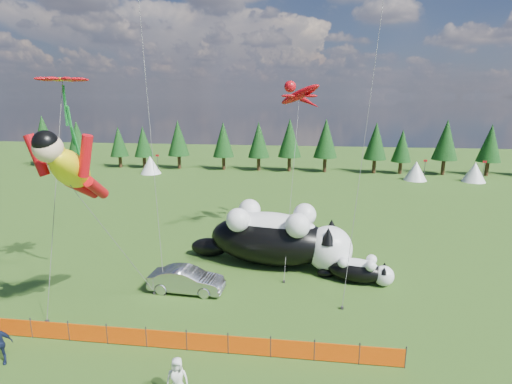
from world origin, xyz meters
TOP-DOWN VIEW (x-y plane):
  - ground at (0.00, 0.00)m, footprint 160.00×160.00m
  - safety_fence at (0.00, -3.00)m, footprint 22.06×0.06m
  - tree_line at (0.00, 45.00)m, footprint 90.00×4.00m
  - festival_tents at (11.00, 40.00)m, footprint 50.00×3.20m
  - cat_large at (4.48, 7.66)m, footprint 11.93×5.62m
  - cat_small at (10.00, 5.48)m, footprint 4.89×2.41m
  - car at (-0.76, 2.76)m, footprint 4.72×1.83m
  - spectator_e at (1.57, -6.07)m, footprint 0.95×0.69m
  - superhero_kite at (-4.62, -1.95)m, footprint 5.86×7.24m
  - gecko_kite at (5.66, 13.13)m, footprint 6.23×11.42m
  - flower_kite at (-6.92, 1.74)m, footprint 2.81×4.87m
  - diamond_kite_a at (-3.72, 5.20)m, footprint 2.43×3.70m

SIDE VIEW (x-z plane):
  - ground at x=0.00m, z-range 0.00..0.00m
  - safety_fence at x=0.00m, z-range -0.05..1.05m
  - car at x=-0.76m, z-range 0.00..1.53m
  - cat_small at x=10.00m, z-range -0.04..1.73m
  - spectator_e at x=1.57m, z-range 0.00..1.81m
  - festival_tents at x=11.00m, z-range 0.00..2.80m
  - cat_large at x=4.48m, z-range -0.11..4.22m
  - tree_line at x=0.00m, z-range 0.00..8.00m
  - superhero_kite at x=-4.62m, z-range 2.82..14.06m
  - gecko_kite at x=5.66m, z-range 4.70..19.19m
  - flower_kite at x=-6.92m, z-range 6.03..19.04m
  - diamond_kite_a at x=-3.72m, z-range 7.64..26.45m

